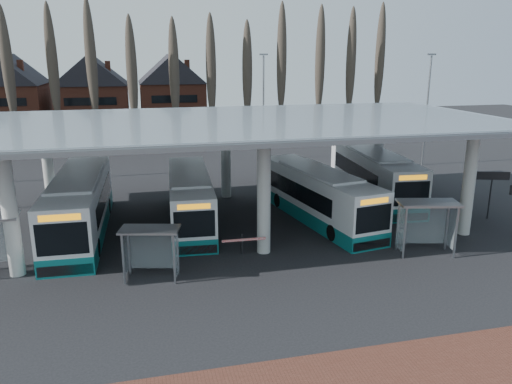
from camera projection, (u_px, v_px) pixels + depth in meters
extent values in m
plane|color=black|center=(277.00, 271.00, 23.96)|extent=(140.00, 140.00, 0.00)
cylinder|color=beige|center=(10.00, 214.00, 22.80)|extent=(0.70, 0.70, 6.00)
cylinder|color=beige|center=(48.00, 165.00, 33.11)|extent=(0.70, 0.70, 6.00)
cylinder|color=beige|center=(264.00, 197.00, 25.51)|extent=(0.70, 0.70, 6.00)
cylinder|color=beige|center=(226.00, 156.00, 35.82)|extent=(0.70, 0.70, 6.00)
cylinder|color=beige|center=(469.00, 184.00, 28.23)|extent=(0.70, 0.70, 6.00)
cylinder|color=beige|center=(379.00, 149.00, 38.54)|extent=(0.70, 0.70, 6.00)
cube|color=gray|center=(241.00, 121.00, 29.81)|extent=(32.00, 16.00, 0.12)
cube|color=silver|center=(241.00, 119.00, 29.79)|extent=(31.50, 15.50, 0.04)
cone|color=#473D33|center=(9.00, 85.00, 48.90)|extent=(0.36, 0.36, 14.50)
ellipsoid|color=#473D33|center=(7.00, 66.00, 48.44)|extent=(1.10, 1.10, 11.02)
cone|color=#473D33|center=(52.00, 84.00, 49.81)|extent=(0.36, 0.36, 14.50)
ellipsoid|color=#473D33|center=(51.00, 66.00, 49.35)|extent=(1.10, 1.10, 11.02)
cone|color=#473D33|center=(94.00, 83.00, 50.71)|extent=(0.36, 0.36, 14.50)
ellipsoid|color=#473D33|center=(93.00, 66.00, 50.25)|extent=(1.10, 1.10, 11.02)
cone|color=#473D33|center=(135.00, 83.00, 51.62)|extent=(0.36, 0.36, 14.50)
ellipsoid|color=#473D33|center=(134.00, 66.00, 51.16)|extent=(1.10, 1.10, 11.02)
cone|color=#473D33|center=(174.00, 82.00, 52.52)|extent=(0.36, 0.36, 14.50)
ellipsoid|color=#473D33|center=(173.00, 65.00, 52.06)|extent=(1.10, 1.10, 11.02)
cone|color=#473D33|center=(211.00, 82.00, 53.43)|extent=(0.36, 0.36, 14.50)
ellipsoid|color=#473D33|center=(211.00, 65.00, 52.97)|extent=(1.10, 1.10, 11.02)
cone|color=#473D33|center=(248.00, 82.00, 54.33)|extent=(0.36, 0.36, 14.50)
ellipsoid|color=#473D33|center=(247.00, 65.00, 53.87)|extent=(1.10, 1.10, 11.02)
cone|color=#473D33|center=(283.00, 81.00, 55.24)|extent=(0.36, 0.36, 14.50)
ellipsoid|color=#473D33|center=(283.00, 65.00, 54.78)|extent=(1.10, 1.10, 11.02)
cone|color=#473D33|center=(317.00, 81.00, 56.14)|extent=(0.36, 0.36, 14.50)
ellipsoid|color=#473D33|center=(317.00, 65.00, 55.68)|extent=(1.10, 1.10, 11.02)
cone|color=#473D33|center=(350.00, 80.00, 57.05)|extent=(0.36, 0.36, 14.50)
ellipsoid|color=#473D33|center=(351.00, 65.00, 56.59)|extent=(1.10, 1.10, 11.02)
cone|color=#473D33|center=(382.00, 80.00, 57.95)|extent=(0.36, 0.36, 14.50)
ellipsoid|color=#473D33|center=(383.00, 65.00, 57.49)|extent=(1.10, 1.10, 11.02)
cube|color=brown|center=(12.00, 112.00, 59.64)|extent=(8.00, 10.00, 7.00)
pyramid|color=black|center=(4.00, 51.00, 57.79)|extent=(8.30, 10.30, 3.50)
cube|color=brown|center=(95.00, 110.00, 61.79)|extent=(8.00, 10.00, 7.00)
pyramid|color=black|center=(90.00, 51.00, 59.94)|extent=(8.30, 10.30, 3.50)
cube|color=brown|center=(172.00, 108.00, 63.94)|extent=(8.00, 10.00, 7.00)
pyramid|color=black|center=(169.00, 51.00, 62.09)|extent=(8.30, 10.30, 3.50)
cylinder|color=slate|center=(263.00, 109.00, 48.37)|extent=(0.16, 0.16, 10.00)
cube|color=slate|center=(264.00, 54.00, 47.02)|extent=(0.80, 0.15, 0.15)
cylinder|color=slate|center=(427.00, 112.00, 45.91)|extent=(0.16, 0.16, 10.00)
cube|color=slate|center=(432.00, 54.00, 44.56)|extent=(0.80, 0.15, 0.15)
cube|color=silver|center=(79.00, 203.00, 28.61)|extent=(3.00, 12.45, 2.89)
cube|color=#0D6362|center=(82.00, 225.00, 28.98)|extent=(3.02, 12.47, 0.93)
cube|color=silver|center=(77.00, 177.00, 28.21)|extent=(2.59, 7.49, 0.19)
cube|color=black|center=(80.00, 198.00, 29.07)|extent=(2.94, 8.99, 1.13)
cube|color=black|center=(62.00, 239.00, 22.78)|extent=(2.32, 0.13, 1.55)
cube|color=black|center=(91.00, 176.00, 34.40)|extent=(2.24, 0.13, 1.24)
cube|color=orange|center=(60.00, 218.00, 22.50)|extent=(1.84, 0.11, 0.31)
cube|color=black|center=(65.00, 270.00, 23.19)|extent=(2.50, 0.16, 0.52)
cylinder|color=black|center=(47.00, 252.00, 25.04)|extent=(0.32, 1.00, 0.99)
cylinder|color=black|center=(96.00, 248.00, 25.51)|extent=(0.32, 1.00, 0.99)
cylinder|color=black|center=(69.00, 208.00, 32.14)|extent=(0.32, 1.00, 0.99)
cylinder|color=black|center=(108.00, 206.00, 32.61)|extent=(0.32, 1.00, 0.99)
cube|color=silver|center=(190.00, 196.00, 30.67)|extent=(3.12, 11.34, 2.61)
cube|color=#0D6362|center=(191.00, 215.00, 31.00)|extent=(3.14, 11.36, 0.84)
cube|color=silver|center=(189.00, 174.00, 30.31)|extent=(2.59, 6.85, 0.17)
cube|color=black|center=(189.00, 192.00, 31.09)|extent=(2.95, 8.21, 1.03)
cube|color=black|center=(194.00, 224.00, 25.35)|extent=(2.09, 0.20, 1.40)
cube|color=black|center=(186.00, 174.00, 35.95)|extent=(2.02, 0.19, 1.12)
cube|color=orange|center=(194.00, 207.00, 25.10)|extent=(1.67, 0.16, 0.28)
cube|color=black|center=(195.00, 250.00, 25.73)|extent=(2.26, 0.23, 0.47)
cylinder|color=black|center=(174.00, 235.00, 27.45)|extent=(0.32, 0.91, 0.90)
cylinder|color=black|center=(213.00, 233.00, 27.80)|extent=(0.32, 0.91, 0.90)
cylinder|color=black|center=(172.00, 201.00, 33.92)|extent=(0.32, 0.91, 0.90)
cylinder|color=black|center=(204.00, 199.00, 34.27)|extent=(0.32, 0.91, 0.90)
cube|color=silver|center=(318.00, 193.00, 31.13)|extent=(4.31, 11.81, 2.70)
cube|color=#0D6362|center=(317.00, 212.00, 31.47)|extent=(4.33, 11.83, 0.87)
cube|color=silver|center=(319.00, 171.00, 30.76)|extent=(3.31, 7.20, 0.17)
cube|color=black|center=(314.00, 189.00, 31.53)|extent=(3.82, 8.62, 1.06)
cube|color=black|center=(373.00, 219.00, 26.00)|extent=(2.14, 0.41, 1.45)
cube|color=black|center=(278.00, 172.00, 36.22)|extent=(2.07, 0.40, 1.16)
cube|color=orange|center=(374.00, 201.00, 25.74)|extent=(1.70, 0.33, 0.29)
cube|color=black|center=(371.00, 245.00, 26.39)|extent=(2.32, 0.46, 0.48)
cylinder|color=black|center=(333.00, 233.00, 27.79)|extent=(0.42, 0.96, 0.92)
cylinder|color=black|center=(366.00, 228.00, 28.63)|extent=(0.42, 0.96, 0.92)
cylinder|color=black|center=(279.00, 200.00, 34.04)|extent=(0.42, 0.96, 0.92)
cylinder|color=black|center=(307.00, 197.00, 34.88)|extent=(0.42, 0.96, 0.92)
cube|color=silver|center=(374.00, 172.00, 36.18)|extent=(3.51, 12.29, 2.83)
cube|color=#0D6362|center=(372.00, 190.00, 36.54)|extent=(3.53, 12.32, 0.91)
cube|color=silver|center=(375.00, 152.00, 35.79)|extent=(2.88, 7.44, 0.18)
cube|color=black|center=(371.00, 169.00, 36.63)|extent=(3.29, 8.91, 1.11)
cube|color=black|center=(412.00, 194.00, 30.41)|extent=(2.27, 0.24, 1.52)
cube|color=black|center=(346.00, 155.00, 41.91)|extent=(2.19, 0.23, 1.21)
cube|color=orange|center=(413.00, 178.00, 30.14)|extent=(1.80, 0.19, 0.30)
cube|color=black|center=(410.00, 217.00, 30.82)|extent=(2.45, 0.27, 0.51)
cylinder|color=black|center=(378.00, 206.00, 32.69)|extent=(0.36, 0.99, 0.97)
cylinder|color=black|center=(411.00, 204.00, 33.05)|extent=(0.36, 0.99, 0.97)
cylinder|color=black|center=(342.00, 179.00, 39.72)|extent=(0.36, 0.99, 0.97)
cylinder|color=black|center=(370.00, 178.00, 40.08)|extent=(0.36, 0.99, 0.97)
cube|color=gray|center=(16.00, 248.00, 23.07)|extent=(0.09, 0.09, 2.77)
cube|color=gray|center=(19.00, 239.00, 24.19)|extent=(0.09, 0.09, 2.77)
cube|color=silver|center=(18.00, 243.00, 23.63)|extent=(0.13, 1.22, 2.22)
cube|color=gray|center=(123.00, 259.00, 22.33)|extent=(0.09, 0.09, 2.37)
cube|color=gray|center=(174.00, 259.00, 22.33)|extent=(0.09, 0.09, 2.37)
cube|color=gray|center=(129.00, 251.00, 23.34)|extent=(0.09, 0.09, 2.37)
cube|color=gray|center=(178.00, 251.00, 23.33)|extent=(0.09, 0.09, 2.37)
cube|color=gray|center=(149.00, 229.00, 22.51)|extent=(2.90, 1.92, 0.09)
cube|color=silver|center=(153.00, 249.00, 23.37)|extent=(2.22, 0.58, 1.90)
cube|color=silver|center=(125.00, 254.00, 22.82)|extent=(0.29, 1.02, 1.90)
cube|color=silver|center=(177.00, 254.00, 22.82)|extent=(0.29, 1.02, 1.90)
cube|color=gray|center=(405.00, 233.00, 25.12)|extent=(0.10, 0.10, 2.71)
cube|color=gray|center=(456.00, 233.00, 25.16)|extent=(0.10, 0.10, 2.71)
cube|color=gray|center=(398.00, 225.00, 26.27)|extent=(0.10, 0.10, 2.71)
cube|color=gray|center=(447.00, 225.00, 26.31)|extent=(0.10, 0.10, 2.71)
cube|color=gray|center=(429.00, 203.00, 25.34)|extent=(3.29, 2.15, 0.11)
cube|color=silver|center=(422.00, 224.00, 26.33)|extent=(2.55, 0.61, 2.17)
cube|color=silver|center=(400.00, 228.00, 25.68)|extent=(0.30, 1.17, 2.17)
cube|color=silver|center=(452.00, 228.00, 25.72)|extent=(0.30, 1.17, 2.17)
cylinder|color=black|center=(490.00, 196.00, 31.30)|extent=(0.09, 0.09, 2.99)
cube|color=black|center=(493.00, 176.00, 30.95)|extent=(1.99, 0.74, 0.51)
cube|color=black|center=(242.00, 244.00, 25.90)|extent=(0.08, 0.08, 1.13)
cube|color=red|center=(244.00, 240.00, 25.31)|extent=(2.25, 0.17, 0.10)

